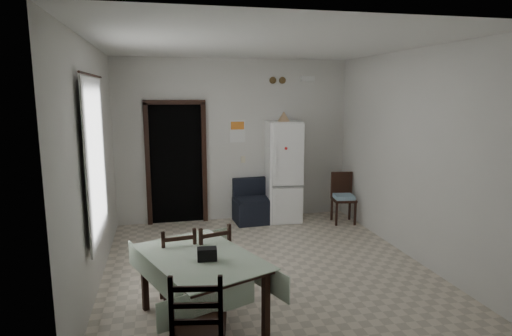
{
  "coord_description": "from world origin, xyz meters",
  "views": [
    {
      "loc": [
        -1.32,
        -5.32,
        2.32
      ],
      "look_at": [
        0.0,
        0.5,
        1.25
      ],
      "focal_mm": 30.0,
      "sensor_mm": 36.0,
      "label": 1
    }
  ],
  "objects": [
    {
      "name": "calendar_image",
      "position": [
        0.05,
        2.23,
        1.72
      ],
      "size": [
        0.24,
        0.01,
        0.14
      ],
      "primitive_type": "cube",
      "color": "orange",
      "rests_on": "ground"
    },
    {
      "name": "window_recess",
      "position": [
        -2.15,
        -0.2,
        1.55
      ],
      "size": [
        0.1,
        1.2,
        1.6
      ],
      "primitive_type": "cube",
      "color": "silver",
      "rests_on": "ground"
    },
    {
      "name": "wall_left",
      "position": [
        -2.1,
        0.0,
        1.45
      ],
      "size": [
        0.02,
        4.5,
        2.9
      ],
      "primitive_type": null,
      "color": "silver",
      "rests_on": "ground"
    },
    {
      "name": "dining_chair_near_head",
      "position": [
        -1.07,
        -2.19,
        0.5
      ],
      "size": [
        0.49,
        0.49,
        0.99
      ],
      "primitive_type": null,
      "rotation": [
        0.0,
        0.0,
        2.96
      ],
      "color": "black",
      "rests_on": "ground"
    },
    {
      "name": "curtain_rod",
      "position": [
        -2.03,
        -0.2,
        2.5
      ],
      "size": [
        0.02,
        1.6,
        0.02
      ],
      "primitive_type": "cylinder",
      "rotation": [
        1.57,
        0.0,
        0.0
      ],
      "color": "black",
      "rests_on": "ground"
    },
    {
      "name": "dining_table",
      "position": [
        -0.97,
        -1.32,
        0.36
      ],
      "size": [
        1.37,
        1.64,
        0.72
      ],
      "primitive_type": null,
      "rotation": [
        0.0,
        0.0,
        0.38
      ],
      "color": "#AFC5A8",
      "rests_on": "ground"
    },
    {
      "name": "corner_chair",
      "position": [
        1.84,
        1.54,
        0.45
      ],
      "size": [
        0.44,
        0.44,
        0.89
      ],
      "primitive_type": null,
      "rotation": [
        0.0,
        0.0,
        -0.15
      ],
      "color": "black",
      "rests_on": "ground"
    },
    {
      "name": "black_bag",
      "position": [
        -0.92,
        -1.44,
        0.79
      ],
      "size": [
        0.19,
        0.12,
        0.12
      ],
      "primitive_type": "cube",
      "rotation": [
        0.0,
        0.0,
        -0.06
      ],
      "color": "black",
      "rests_on": "dining_table"
    },
    {
      "name": "light_switch",
      "position": [
        0.15,
        2.24,
        1.1
      ],
      "size": [
        0.08,
        0.02,
        0.12
      ],
      "primitive_type": "cube",
      "color": "beige",
      "rests_on": "ground"
    },
    {
      "name": "ceiling",
      "position": [
        0.0,
        0.0,
        2.9
      ],
      "size": [
        4.2,
        4.5,
        0.02
      ],
      "primitive_type": null,
      "color": "white",
      "rests_on": "ground"
    },
    {
      "name": "vent_left",
      "position": [
        0.7,
        2.23,
        2.52
      ],
      "size": [
        0.12,
        0.03,
        0.12
      ],
      "primitive_type": "cylinder",
      "rotation": [
        1.57,
        0.0,
        0.0
      ],
      "color": "brown",
      "rests_on": "ground"
    },
    {
      "name": "wall_back",
      "position": [
        0.0,
        2.25,
        1.45
      ],
      "size": [
        4.2,
        0.02,
        2.9
      ],
      "primitive_type": null,
      "color": "silver",
      "rests_on": "ground"
    },
    {
      "name": "curtain",
      "position": [
        -2.04,
        -0.2,
        1.55
      ],
      "size": [
        0.02,
        1.45,
        1.85
      ],
      "primitive_type": "cube",
      "color": "silver",
      "rests_on": "ground"
    },
    {
      "name": "ground",
      "position": [
        0.0,
        0.0,
        0.0
      ],
      "size": [
        4.5,
        4.5,
        0.0
      ],
      "primitive_type": "plane",
      "color": "beige",
      "rests_on": "ground"
    },
    {
      "name": "wall_right",
      "position": [
        2.1,
        0.0,
        1.45
      ],
      "size": [
        0.02,
        4.5,
        2.9
      ],
      "primitive_type": null,
      "color": "silver",
      "rests_on": "ground"
    },
    {
      "name": "navy_seat",
      "position": [
        0.26,
        1.93,
        0.39
      ],
      "size": [
        0.67,
        0.65,
        0.77
      ],
      "primitive_type": null,
      "rotation": [
        0.0,
        0.0,
        0.06
      ],
      "color": "black",
      "rests_on": "ground"
    },
    {
      "name": "vent_right",
      "position": [
        0.88,
        2.23,
        2.52
      ],
      "size": [
        0.12,
        0.03,
        0.12
      ],
      "primitive_type": "cylinder",
      "rotation": [
        1.57,
        0.0,
        0.0
      ],
      "color": "brown",
      "rests_on": "ground"
    },
    {
      "name": "calendar",
      "position": [
        0.05,
        2.24,
        1.62
      ],
      "size": [
        0.28,
        0.02,
        0.4
      ],
      "primitive_type": "cube",
      "color": "white",
      "rests_on": "ground"
    },
    {
      "name": "fridge",
      "position": [
        0.82,
        1.93,
        0.9
      ],
      "size": [
        0.63,
        0.63,
        1.8
      ],
      "primitive_type": null,
      "rotation": [
        0.0,
        0.0,
        -0.08
      ],
      "color": "white",
      "rests_on": "ground"
    },
    {
      "name": "doorway",
      "position": [
        -1.05,
        2.45,
        1.06
      ],
      "size": [
        1.06,
        0.52,
        2.22
      ],
      "color": "black",
      "rests_on": "ground"
    },
    {
      "name": "dining_chair_far_right",
      "position": [
        -0.82,
        -0.79,
        0.45
      ],
      "size": [
        0.48,
        0.48,
        0.9
      ],
      "primitive_type": null,
      "rotation": [
        0.0,
        0.0,
        3.42
      ],
      "color": "black",
      "rests_on": "ground"
    },
    {
      "name": "emergency_light",
      "position": [
        1.35,
        2.21,
        2.55
      ],
      "size": [
        0.25,
        0.07,
        0.09
      ],
      "primitive_type": "cube",
      "color": "white",
      "rests_on": "ground"
    },
    {
      "name": "dining_chair_far_left",
      "position": [
        -1.18,
        -0.82,
        0.45
      ],
      "size": [
        0.43,
        0.43,
        0.9
      ],
      "primitive_type": null,
      "rotation": [
        0.0,
        0.0,
        3.27
      ],
      "color": "black",
      "rests_on": "ground"
    },
    {
      "name": "tan_cone",
      "position": [
        0.82,
        1.91,
        1.89
      ],
      "size": [
        0.23,
        0.23,
        0.18
      ],
      "primitive_type": "cone",
      "rotation": [
        0.0,
        0.0,
        0.08
      ],
      "color": "tan",
      "rests_on": "fridge"
    },
    {
      "name": "wall_front",
      "position": [
        0.0,
        -2.25,
        1.45
      ],
      "size": [
        4.2,
        0.02,
        2.9
      ],
      "primitive_type": null,
      "color": "silver",
      "rests_on": "ground"
    }
  ]
}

